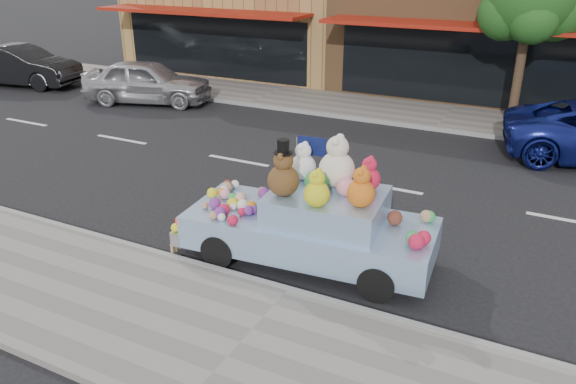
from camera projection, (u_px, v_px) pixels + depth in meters
The scene contains 9 objects.
ground at pixel (385, 187), 13.12m from camera, with size 120.00×120.00×0.00m, color black.
near_sidewalk at pixel (240, 346), 7.77m from camera, with size 60.00×3.00×0.12m, color gray.
far_sidewalk at pixel (446, 117), 18.42m from camera, with size 60.00×3.00×0.12m, color gray.
near_kerb at pixel (289, 291), 8.99m from camera, with size 60.00×0.12×0.13m, color gray.
far_kerb at pixel (435, 129), 17.19m from camera, with size 60.00×0.12×0.13m, color gray.
street_tree at pixel (531, 3), 16.19m from camera, with size 3.00×2.70×5.22m.
car_silver at pixel (147, 82), 20.09m from camera, with size 1.83×4.55×1.55m, color #B2B2B7.
car_dark at pixel (21, 66), 22.67m from camera, with size 1.70×4.87×1.60m, color black.
art_car at pixel (312, 219), 9.71m from camera, with size 4.62×2.12×2.32m.
Camera 1 is at (3.42, -11.81, 5.09)m, focal length 35.00 mm.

